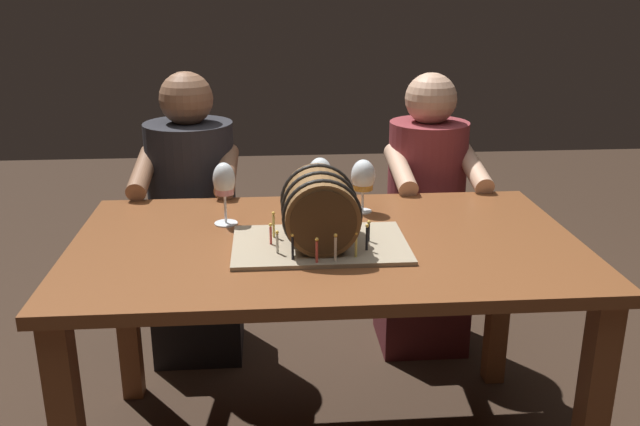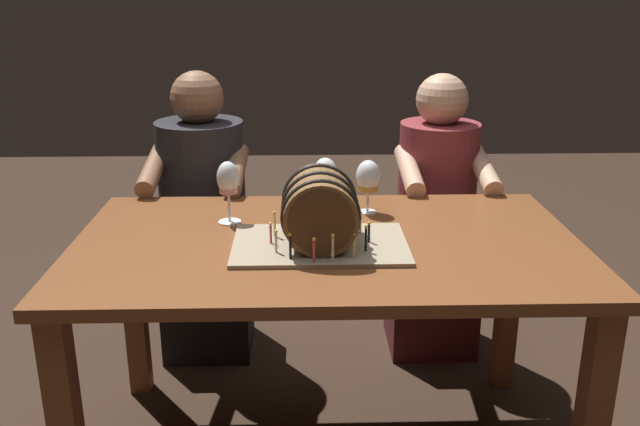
% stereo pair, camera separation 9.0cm
% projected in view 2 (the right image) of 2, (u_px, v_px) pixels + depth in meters
% --- Properties ---
extents(dining_table, '(1.46, 0.87, 0.73)m').
position_uv_depth(dining_table, '(327.00, 272.00, 2.02)').
color(dining_table, brown).
rests_on(dining_table, ground).
extents(barrel_cake, '(0.49, 0.32, 0.22)m').
position_uv_depth(barrel_cake, '(320.00, 214.00, 1.90)').
color(barrel_cake, gray).
rests_on(barrel_cake, dining_table).
extents(wine_glass_empty, '(0.08, 0.08, 0.17)m').
position_uv_depth(wine_glass_empty, '(325.00, 174.00, 2.22)').
color(wine_glass_empty, white).
rests_on(wine_glass_empty, dining_table).
extents(wine_glass_amber, '(0.08, 0.08, 0.17)m').
position_uv_depth(wine_glass_amber, '(368.00, 178.00, 2.18)').
color(wine_glass_amber, white).
rests_on(wine_glass_amber, dining_table).
extents(wine_glass_rose, '(0.07, 0.07, 0.20)m').
position_uv_depth(wine_glass_rose, '(228.00, 181.00, 2.09)').
color(wine_glass_rose, white).
rests_on(wine_glass_rose, dining_table).
extents(person_seated_left, '(0.38, 0.46, 1.13)m').
position_uv_depth(person_seated_left, '(204.00, 229.00, 2.69)').
color(person_seated_left, black).
rests_on(person_seated_left, ground).
extents(person_seated_right, '(0.35, 0.45, 1.12)m').
position_uv_depth(person_seated_right, '(435.00, 232.00, 2.72)').
color(person_seated_right, '#4C1B1E').
rests_on(person_seated_right, ground).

